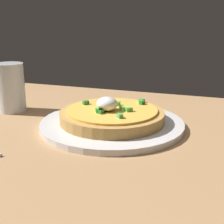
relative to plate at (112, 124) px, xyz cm
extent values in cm
cube|color=#A87D51|center=(-7.43, 10.37, -2.36)|extent=(106.52, 86.10, 3.47)
cylinder|color=silver|center=(0.00, 0.00, 0.00)|extent=(29.88, 29.88, 1.24)
cylinder|color=#BB8B46|center=(0.00, 0.00, 1.72)|extent=(21.74, 21.74, 2.20)
cylinder|color=#EDB445|center=(0.00, 0.00, 3.04)|extent=(18.83, 18.83, 0.43)
ellipsoid|color=white|center=(0.65, 1.29, 4.67)|extent=(4.25, 4.25, 2.84)
cube|color=green|center=(1.25, 3.29, 3.65)|extent=(1.25, 1.49, 0.80)
cube|color=green|center=(-0.30, -3.08, 3.65)|extent=(0.93, 1.36, 0.80)
cube|color=green|center=(2.00, 3.04, 3.65)|extent=(1.35, 1.51, 0.80)
cube|color=green|center=(1.08, 3.50, 3.65)|extent=(1.07, 1.43, 0.80)
cube|color=#51A84F|center=(-3.24, 4.98, 3.65)|extent=(1.47, 1.47, 0.80)
cube|color=#338631|center=(6.58, -1.65, 3.65)|extent=(1.39, 1.51, 0.80)
cube|color=#56B53E|center=(-3.80, 0.45, 3.65)|extent=(1.48, 1.45, 0.80)
cube|color=#2F8936|center=(-4.95, -5.64, 3.65)|extent=(1.16, 1.47, 0.80)
cube|color=green|center=(-4.51, -7.20, 3.65)|extent=(1.49, 1.44, 0.80)
cube|color=#52BC4F|center=(-2.26, 0.18, 3.65)|extent=(1.41, 1.50, 0.80)
cylinder|color=silver|center=(26.77, -3.18, 5.19)|extent=(6.64, 6.64, 11.62)
cylinder|color=orange|center=(26.77, -3.18, 3.33)|extent=(5.84, 5.84, 7.10)
camera|label=1|loc=(-20.36, 59.52, 21.89)|focal=51.01mm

